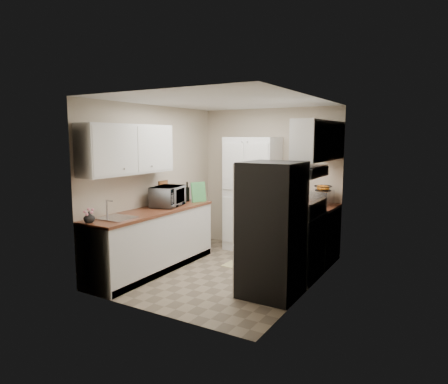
% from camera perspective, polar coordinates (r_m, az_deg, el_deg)
% --- Properties ---
extents(ground, '(3.20, 3.20, 0.00)m').
position_cam_1_polar(ground, '(6.06, 0.01, -11.42)').
color(ground, '#7A6B56').
rests_on(ground, ground).
extents(room_shell, '(2.64, 3.24, 2.52)m').
position_cam_1_polar(room_shell, '(5.73, -0.19, 4.11)').
color(room_shell, beige).
rests_on(room_shell, ground).
extents(pantry_cabinet, '(0.90, 0.55, 2.00)m').
position_cam_1_polar(pantry_cabinet, '(7.04, 4.03, -0.33)').
color(pantry_cabinet, silver).
rests_on(pantry_cabinet, ground).
extents(base_cabinet_left, '(0.60, 2.30, 0.88)m').
position_cam_1_polar(base_cabinet_left, '(6.15, -10.10, -6.97)').
color(base_cabinet_left, silver).
rests_on(base_cabinet_left, ground).
extents(countertop_left, '(0.63, 2.33, 0.04)m').
position_cam_1_polar(countertop_left, '(6.05, -10.20, -2.75)').
color(countertop_left, brown).
rests_on(countertop_left, base_cabinet_left).
extents(base_cabinet_right, '(0.60, 0.80, 0.88)m').
position_cam_1_polar(base_cabinet_right, '(6.60, 12.83, -6.02)').
color(base_cabinet_right, silver).
rests_on(base_cabinet_right, ground).
extents(countertop_right, '(0.63, 0.83, 0.04)m').
position_cam_1_polar(countertop_right, '(6.51, 12.96, -2.09)').
color(countertop_right, brown).
rests_on(countertop_right, base_cabinet_right).
extents(electric_range, '(0.71, 0.78, 1.13)m').
position_cam_1_polar(electric_range, '(5.86, 10.30, -7.33)').
color(electric_range, '#B7B7BC').
rests_on(electric_range, ground).
extents(refrigerator, '(0.70, 0.72, 1.70)m').
position_cam_1_polar(refrigerator, '(5.06, 6.88, -5.34)').
color(refrigerator, '#B7B7BC').
rests_on(refrigerator, ground).
extents(microwave, '(0.52, 0.65, 0.32)m').
position_cam_1_polar(microwave, '(6.33, -8.03, -0.61)').
color(microwave, silver).
rests_on(microwave, countertop_left).
extents(wine_bottle, '(0.08, 0.08, 0.30)m').
position_cam_1_polar(wine_bottle, '(6.77, -5.28, -0.07)').
color(wine_bottle, black).
rests_on(wine_bottle, countertop_left).
extents(flower_vase, '(0.19, 0.19, 0.15)m').
position_cam_1_polar(flower_vase, '(5.35, -18.71, -3.42)').
color(flower_vase, silver).
rests_on(flower_vase, countertop_left).
extents(cutting_board, '(0.13, 0.26, 0.34)m').
position_cam_1_polar(cutting_board, '(6.69, -3.66, -0.00)').
color(cutting_board, '#42934E').
rests_on(cutting_board, countertop_left).
extents(toaster_oven, '(0.33, 0.41, 0.23)m').
position_cam_1_polar(toaster_oven, '(6.61, 13.74, -0.77)').
color(toaster_oven, silver).
rests_on(toaster_oven, countertop_right).
extents(fruit_basket, '(0.30, 0.30, 0.12)m').
position_cam_1_polar(fruit_basket, '(6.59, 13.97, 0.72)').
color(fruit_basket, orange).
rests_on(fruit_basket, toaster_oven).
extents(kitchen_mat, '(0.48, 0.73, 0.01)m').
position_cam_1_polar(kitchen_mat, '(6.51, 2.89, -10.01)').
color(kitchen_mat, '#CEC384').
rests_on(kitchen_mat, ground).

